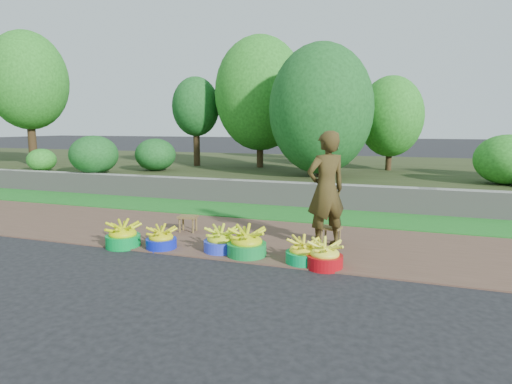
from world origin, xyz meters
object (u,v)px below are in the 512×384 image
(basin_f, at_px, (324,256))
(stool_left, at_px, (188,219))
(basin_d, at_px, (247,244))
(vendor_woman, at_px, (326,190))
(basin_c, at_px, (221,241))
(stool_right, at_px, (331,230))
(basin_a, at_px, (123,236))
(basin_e, at_px, (303,253))
(basin_b, at_px, (161,239))

(basin_f, xyz_separation_m, stool_left, (-2.51, 1.06, 0.08))
(basin_d, distance_m, vendor_woman, 1.41)
(basin_c, bearing_deg, stool_right, 32.29)
(basin_c, bearing_deg, basin_a, -171.13)
(basin_f, height_order, vendor_woman, vendor_woman)
(basin_a, xyz_separation_m, basin_e, (2.73, 0.11, -0.02))
(basin_a, xyz_separation_m, basin_c, (1.49, 0.23, -0.01))
(basin_b, bearing_deg, basin_d, 2.99)
(basin_c, bearing_deg, basin_e, -5.79)
(basin_a, xyz_separation_m, vendor_woman, (2.86, 0.95, 0.71))
(basin_a, xyz_separation_m, basin_f, (3.02, 0.04, -0.01))
(basin_b, height_order, basin_e, basin_e)
(basin_e, height_order, vendor_woman, vendor_woman)
(basin_e, distance_m, stool_left, 2.43)
(basin_a, distance_m, stool_right, 3.13)
(basin_e, height_order, stool_right, basin_e)
(basin_c, bearing_deg, basin_f, -7.21)
(basin_b, height_order, basin_f, basin_f)
(basin_a, bearing_deg, basin_b, 8.69)
(basin_c, relative_size, basin_f, 1.04)
(stool_left, bearing_deg, basin_a, -114.72)
(basin_e, distance_m, vendor_woman, 1.12)
(basin_f, xyz_separation_m, vendor_woman, (-0.16, 0.91, 0.72))
(stool_left, distance_m, vendor_woman, 2.44)
(basin_e, relative_size, basin_f, 0.97)
(vendor_woman, bearing_deg, stool_right, -148.46)
(stool_left, distance_m, stool_right, 2.41)
(basin_e, height_order, basin_f, basin_f)
(basin_d, relative_size, basin_e, 1.19)
(stool_left, bearing_deg, basin_f, -22.78)
(basin_b, bearing_deg, basin_e, 0.44)
(stool_right, bearing_deg, basin_e, -100.58)
(basin_b, distance_m, basin_f, 2.42)
(basin_b, xyz_separation_m, vendor_woman, (2.26, 0.86, 0.73))
(basin_a, height_order, basin_e, basin_a)
(stool_left, height_order, stool_right, stool_left)
(basin_a, height_order, basin_f, basin_a)
(stool_left, bearing_deg, basin_b, -84.55)
(basin_e, bearing_deg, basin_c, 174.21)
(stool_left, height_order, vendor_woman, vendor_woman)
(basin_d, bearing_deg, basin_c, 170.23)
(basin_a, relative_size, basin_e, 1.11)
(basin_d, bearing_deg, basin_e, -3.70)
(basin_a, relative_size, basin_d, 0.93)
(basin_d, bearing_deg, stool_right, 44.13)
(basin_b, distance_m, basin_d, 1.32)
(basin_f, distance_m, vendor_woman, 1.17)
(basin_c, distance_m, basin_e, 1.24)
(basin_d, xyz_separation_m, basin_f, (1.10, -0.12, -0.02))
(basin_f, bearing_deg, basin_d, 173.77)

